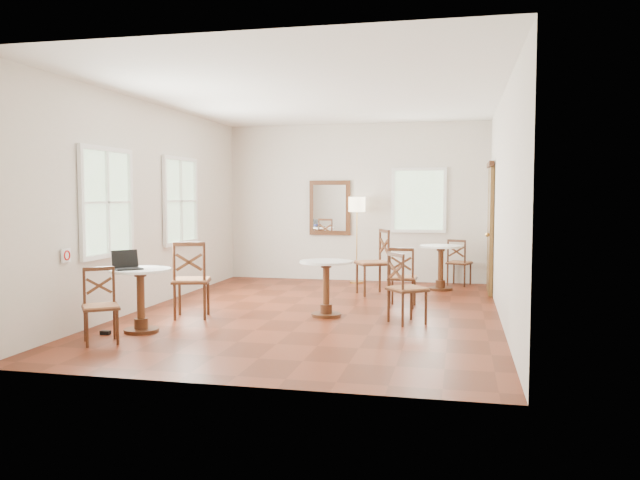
# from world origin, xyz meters

# --- Properties ---
(ground) EXTENTS (7.00, 7.00, 0.00)m
(ground) POSITION_xyz_m (0.00, 0.00, 0.00)
(ground) COLOR #5F2210
(ground) RESTS_ON ground
(room_shell) EXTENTS (5.02, 7.02, 3.01)m
(room_shell) POSITION_xyz_m (-0.06, 0.27, 1.89)
(room_shell) COLOR beige
(room_shell) RESTS_ON ground
(cafe_table_near) EXTENTS (0.72, 0.72, 0.77)m
(cafe_table_near) POSITION_xyz_m (-1.77, -1.68, 0.47)
(cafe_table_near) COLOR #422110
(cafe_table_near) RESTS_ON ground
(cafe_table_mid) EXTENTS (0.72, 0.72, 0.76)m
(cafe_table_mid) POSITION_xyz_m (0.20, -0.22, 0.47)
(cafe_table_mid) COLOR #422110
(cafe_table_mid) RESTS_ON ground
(cafe_table_back) EXTENTS (0.73, 0.73, 0.77)m
(cafe_table_back) POSITION_xyz_m (1.64, 2.58, 0.48)
(cafe_table_back) COLOR #422110
(cafe_table_back) RESTS_ON ground
(chair_near_a) EXTENTS (0.59, 0.59, 1.03)m
(chair_near_a) POSITION_xyz_m (-1.54, -0.72, 0.51)
(chair_near_a) COLOR #422110
(chair_near_a) RESTS_ON ground
(chair_near_b) EXTENTS (0.54, 0.54, 0.84)m
(chair_near_b) POSITION_xyz_m (-1.93, -2.29, 0.42)
(chair_near_b) COLOR #422110
(chair_near_b) RESTS_ON ground
(chair_mid_a) EXTENTS (0.42, 0.42, 0.89)m
(chair_mid_a) POSITION_xyz_m (1.14, 0.71, 0.44)
(chair_mid_a) COLOR #422110
(chair_mid_a) RESTS_ON ground
(chair_mid_b) EXTENTS (0.59, 0.59, 0.91)m
(chair_mid_b) POSITION_xyz_m (1.29, -0.48, 0.45)
(chair_mid_b) COLOR #422110
(chair_mid_b) RESTS_ON ground
(chair_back_a) EXTENTS (0.50, 0.50, 0.85)m
(chair_back_a) POSITION_xyz_m (1.95, 3.21, 0.42)
(chair_back_a) COLOR #422110
(chair_back_a) RESTS_ON ground
(chair_back_b) EXTENTS (0.67, 0.67, 1.08)m
(chair_back_b) POSITION_xyz_m (0.58, 1.83, 0.54)
(chair_back_b) COLOR #422110
(chair_back_b) RESTS_ON ground
(floor_lamp) EXTENTS (0.31, 0.31, 1.61)m
(floor_lamp) POSITION_xyz_m (0.08, 3.15, 1.37)
(floor_lamp) COLOR #BF8C3F
(floor_lamp) RESTS_ON ground
(laptop) EXTENTS (0.40, 0.40, 0.22)m
(laptop) POSITION_xyz_m (-1.90, -1.76, 0.82)
(laptop) COLOR black
(laptop) RESTS_ON cafe_table_near
(mouse) EXTENTS (0.13, 0.11, 0.04)m
(mouse) POSITION_xyz_m (-1.90, -1.62, 0.79)
(mouse) COLOR black
(mouse) RESTS_ON cafe_table_near
(navy_mug) EXTENTS (0.10, 0.07, 0.08)m
(navy_mug) POSITION_xyz_m (-1.92, -1.64, 0.80)
(navy_mug) COLOR #0F1034
(navy_mug) RESTS_ON cafe_table_near
(water_glass) EXTENTS (0.05, 0.05, 0.09)m
(water_glass) POSITION_xyz_m (-1.96, -1.63, 0.81)
(water_glass) COLOR white
(water_glass) RESTS_ON cafe_table_near
(power_adapter) EXTENTS (0.11, 0.07, 0.05)m
(power_adapter) POSITION_xyz_m (-2.11, -1.90, 0.02)
(power_adapter) COLOR black
(power_adapter) RESTS_ON ground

